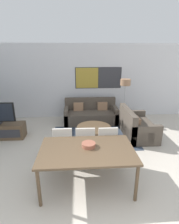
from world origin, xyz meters
TOP-DOWN VIEW (x-y plane):
  - wall_back at (0.02, 5.01)m, footprint 8.16×0.09m
  - area_rug at (0.27, 3.06)m, footprint 2.54×1.74m
  - sofa_main at (0.27, 4.36)m, footprint 1.91×0.86m
  - sofa_side at (1.57, 3.09)m, footprint 0.86×1.44m
  - coffee_table at (0.27, 3.06)m, footprint 1.04×1.04m
  - dining_table at (-0.05, 1.07)m, footprint 1.75×1.08m
  - dining_chair_left at (-0.55, 1.85)m, footprint 0.46×0.46m
  - dining_chair_centre at (-0.05, 1.83)m, footprint 0.46×0.46m
  - dining_chair_right at (0.46, 1.82)m, footprint 0.46×0.46m
  - fruit_bowl at (-0.01, 1.16)m, footprint 0.27×0.27m
  - floor_lamp at (1.48, 4.23)m, footprint 0.36×0.36m

SIDE VIEW (x-z plane):
  - area_rug at x=0.27m, z-range 0.00..0.01m
  - coffee_table at x=0.27m, z-range 0.09..0.43m
  - sofa_side at x=1.57m, z-range -0.15..0.71m
  - sofa_main at x=0.27m, z-range -0.15..0.71m
  - dining_chair_left at x=-0.55m, z-range 0.06..0.96m
  - dining_chair_centre at x=-0.05m, z-range 0.06..0.96m
  - dining_chair_right at x=0.46m, z-range 0.06..0.96m
  - dining_table at x=-0.05m, z-range 0.32..1.08m
  - fruit_bowl at x=-0.01m, z-range 0.77..0.85m
  - floor_lamp at x=1.48m, z-range 0.57..2.17m
  - wall_back at x=0.02m, z-range 0.01..2.81m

